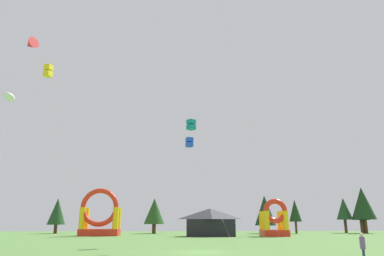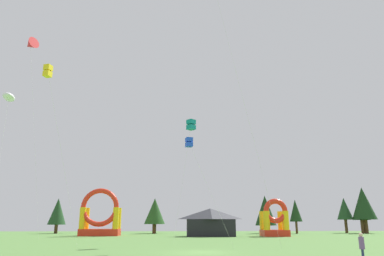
{
  "view_description": "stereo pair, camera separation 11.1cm",
  "coord_description": "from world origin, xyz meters",
  "views": [
    {
      "loc": [
        -2.08,
        -29.37,
        2.38
      ],
      "look_at": [
        0.0,
        14.97,
        13.98
      ],
      "focal_mm": 33.36,
      "sensor_mm": 36.0,
      "label": 1
    },
    {
      "loc": [
        -1.97,
        -29.37,
        2.38
      ],
      "look_at": [
        0.0,
        14.97,
        13.98
      ],
      "focal_mm": 33.36,
      "sensor_mm": 36.0,
      "label": 2
    }
  ],
  "objects": [
    {
      "name": "inflatable_yellow_castle",
      "position": [
        13.93,
        29.16,
        2.18
      ],
      "size": [
        4.07,
        3.68,
        5.87
      ],
      "color": "red",
      "rests_on": "ground_plane"
    },
    {
      "name": "person_midfield",
      "position": [
        8.55,
        -8.7,
        1.03
      ],
      "size": [
        0.38,
        0.38,
        1.73
      ],
      "rotation": [
        0.0,
        0.0,
        1.22
      ],
      "color": "navy",
      "rests_on": "ground_plane"
    },
    {
      "name": "tree_row_3",
      "position": [
        21.74,
        42.09,
        4.33
      ],
      "size": [
        2.44,
        2.44,
        6.51
      ],
      "color": "#4C331E",
      "rests_on": "ground_plane"
    },
    {
      "name": "kite_red_delta",
      "position": [
        -21.47,
        14.44,
        25.02
      ],
      "size": [
        3.56,
        4.71,
        25.93
      ],
      "color": "red",
      "rests_on": "ground_plane"
    },
    {
      "name": "tree_row_4",
      "position": [
        33.18,
        45.27,
        4.81
      ],
      "size": [
        3.19,
        3.19,
        7.09
      ],
      "color": "#4C331E",
      "rests_on": "ground_plane"
    },
    {
      "name": "tree_row_6",
      "position": [
        36.18,
        43.12,
        5.84
      ],
      "size": [
        4.71,
        4.71,
        9.11
      ],
      "color": "#4C331E",
      "rests_on": "ground_plane"
    },
    {
      "name": "kite_blue_box",
      "position": [
        -0.81,
        2.64,
        9.37
      ],
      "size": [
        4.44,
        1.3,
        9.82
      ],
      "color": "blue",
      "rests_on": "ground_plane"
    },
    {
      "name": "kite_yellow_box",
      "position": [
        -12.38,
        -2.31,
        14.0
      ],
      "size": [
        2.3,
        6.19,
        14.56
      ],
      "color": "yellow",
      "rests_on": "ground_plane"
    },
    {
      "name": "kite_teal_box",
      "position": [
        -0.28,
        11.07,
        13.33
      ],
      "size": [
        2.51,
        2.59,
        13.94
      ],
      "color": "#0C7F7A",
      "rests_on": "ground_plane"
    },
    {
      "name": "tree_row_5",
      "position": [
        35.47,
        43.08,
        4.77
      ],
      "size": [
        3.41,
        3.41,
        7.08
      ],
      "color": "#4C331E",
      "rests_on": "ground_plane"
    },
    {
      "name": "tree_row_1",
      "position": [
        -6.18,
        43.96,
        4.26
      ],
      "size": [
        4.13,
        4.13,
        6.81
      ],
      "color": "#4C331E",
      "rests_on": "ground_plane"
    },
    {
      "name": "inflatable_orange_dome",
      "position": [
        -14.58,
        32.5,
        2.79
      ],
      "size": [
        6.45,
        3.58,
        7.7
      ],
      "color": "red",
      "rests_on": "ground_plane"
    },
    {
      "name": "ground_plane",
      "position": [
        0.0,
        0.0,
        0.0
      ],
      "size": [
        120.0,
        120.0,
        0.0
      ],
      "primitive_type": "plane",
      "color": "#5B8C42"
    },
    {
      "name": "kite_white_parafoil",
      "position": [
        -19.84,
        7.23,
        15.11
      ],
      "size": [
        3.16,
        5.58,
        15.84
      ],
      "color": "white",
      "rests_on": "ground_plane"
    },
    {
      "name": "tree_row_2",
      "position": [
        15.91,
        42.98,
        4.41
      ],
      "size": [
        4.16,
        4.16,
        7.36
      ],
      "color": "#4C331E",
      "rests_on": "ground_plane"
    },
    {
      "name": "festival_tent",
      "position": [
        3.62,
        29.67,
        2.18
      ],
      "size": [
        7.51,
        4.16,
        4.35
      ],
      "color": "black",
      "rests_on": "ground_plane"
    },
    {
      "name": "tree_row_0",
      "position": [
        -25.63,
        44.96,
        4.22
      ],
      "size": [
        3.5,
        3.5,
        6.83
      ],
      "color": "#4C331E",
      "rests_on": "ground_plane"
    }
  ]
}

